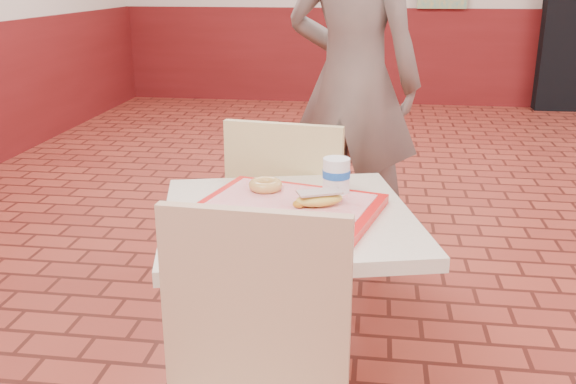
# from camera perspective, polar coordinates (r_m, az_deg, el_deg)

# --- Properties ---
(main_table) EXTENTS (0.67, 0.67, 0.71)m
(main_table) POSITION_cam_1_polar(r_m,az_deg,el_deg) (1.84, 0.00, -8.63)
(main_table) COLOR beige
(main_table) RESTS_ON ground
(chair_main_back) EXTENTS (0.45, 0.45, 0.87)m
(chair_main_back) POSITION_cam_1_polar(r_m,az_deg,el_deg) (2.30, 0.33, -2.70)
(chair_main_back) COLOR #DBC883
(chair_main_back) RESTS_ON ground
(customer) EXTENTS (0.72, 0.58, 1.73)m
(customer) POSITION_cam_1_polar(r_m,az_deg,el_deg) (2.97, 5.77, 9.70)
(customer) COLOR #695951
(customer) RESTS_ON ground
(serving_tray) EXTENTS (0.47, 0.37, 0.03)m
(serving_tray) POSITION_cam_1_polar(r_m,az_deg,el_deg) (1.74, 0.00, -1.42)
(serving_tray) COLOR red
(serving_tray) RESTS_ON main_table
(ring_donut) EXTENTS (0.12, 0.12, 0.03)m
(ring_donut) POSITION_cam_1_polar(r_m,az_deg,el_deg) (1.84, -2.01, 0.63)
(ring_donut) COLOR tan
(ring_donut) RESTS_ON serving_tray
(long_john_donut) EXTENTS (0.15, 0.11, 0.04)m
(long_john_donut) POSITION_cam_1_polar(r_m,az_deg,el_deg) (1.71, 2.70, -0.63)
(long_john_donut) COLOR gold
(long_john_donut) RESTS_ON serving_tray
(paper_cup) EXTENTS (0.08, 0.08, 0.10)m
(paper_cup) POSITION_cam_1_polar(r_m,az_deg,el_deg) (1.82, 4.31, 1.53)
(paper_cup) COLOR white
(paper_cup) RESTS_ON serving_tray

